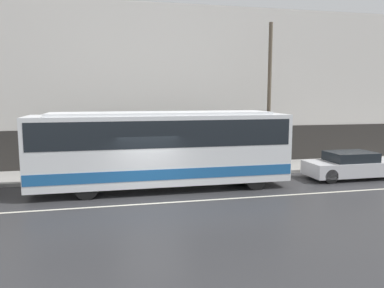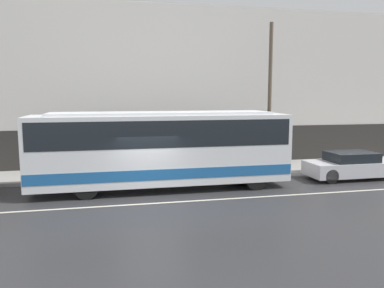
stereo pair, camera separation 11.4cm
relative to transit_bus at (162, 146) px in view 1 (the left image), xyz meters
name	(u,v)px [view 1 (the left image)]	position (x,y,z in m)	size (l,w,h in m)	color
ground_plane	(152,204)	(-0.75, -2.26, -1.94)	(60.00, 60.00, 0.00)	#2D2D30
sidewalk	(140,173)	(-0.75, 3.29, -1.85)	(60.00, 3.11, 0.17)	gray
building_facade	(136,90)	(-0.75, 4.99, 2.51)	(60.00, 0.35, 9.23)	silver
lane_stripe	(152,204)	(-0.75, -2.26, -1.93)	(54.00, 0.14, 0.01)	beige
transit_bus	(162,146)	(0.00, 0.00, 0.00)	(11.26, 2.51, 3.44)	white
sedan_white_front	(352,165)	(9.61, 0.00, -1.28)	(4.71, 1.80, 1.35)	silver
utility_pole_near	(269,97)	(6.15, 2.49, 2.12)	(0.20, 0.20, 7.78)	brown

